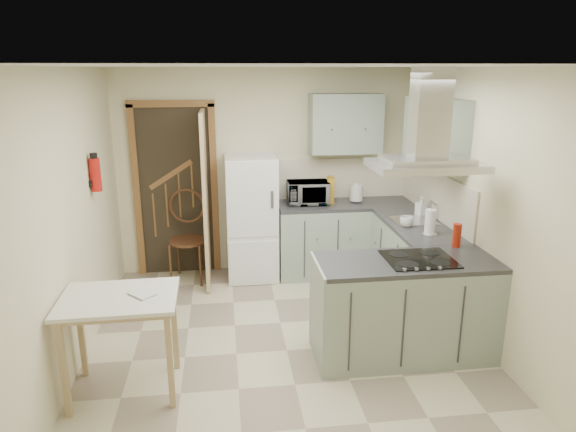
{
  "coord_description": "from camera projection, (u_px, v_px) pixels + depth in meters",
  "views": [
    {
      "loc": [
        -0.52,
        -4.14,
        2.48
      ],
      "look_at": [
        0.07,
        0.45,
        1.15
      ],
      "focal_mm": 32.0,
      "sensor_mm": 36.0,
      "label": 1
    }
  ],
  "objects": [
    {
      "name": "floor",
      "position": [
        287.0,
        350.0,
        4.69
      ],
      "size": [
        4.2,
        4.2,
        0.0
      ],
      "primitive_type": "plane",
      "color": "#C1B896",
      "rests_on": "ground"
    },
    {
      "name": "ceiling",
      "position": [
        287.0,
        66.0,
        4.0
      ],
      "size": [
        4.2,
        4.2,
        0.0
      ],
      "primitive_type": "plane",
      "rotation": [
        3.14,
        0.0,
        0.0
      ],
      "color": "silver",
      "rests_on": "back_wall"
    },
    {
      "name": "back_wall",
      "position": [
        266.0,
        172.0,
        6.35
      ],
      "size": [
        3.6,
        0.0,
        3.6
      ],
      "primitive_type": "plane",
      "rotation": [
        1.57,
        0.0,
        0.0
      ],
      "color": "beige",
      "rests_on": "floor"
    },
    {
      "name": "left_wall",
      "position": [
        65.0,
        228.0,
        4.13
      ],
      "size": [
        0.0,
        4.2,
        4.2
      ],
      "primitive_type": "plane",
      "rotation": [
        1.57,
        0.0,
        1.57
      ],
      "color": "beige",
      "rests_on": "floor"
    },
    {
      "name": "right_wall",
      "position": [
        487.0,
        212.0,
        4.57
      ],
      "size": [
        0.0,
        4.2,
        4.2
      ],
      "primitive_type": "plane",
      "rotation": [
        1.57,
        0.0,
        -1.57
      ],
      "color": "beige",
      "rests_on": "floor"
    },
    {
      "name": "doorway",
      "position": [
        176.0,
        191.0,
        6.24
      ],
      "size": [
        1.1,
        0.12,
        2.1
      ],
      "primitive_type": "cube",
      "color": "brown",
      "rests_on": "floor"
    },
    {
      "name": "fridge",
      "position": [
        252.0,
        218.0,
        6.18
      ],
      "size": [
        0.6,
        0.6,
        1.5
      ],
      "primitive_type": "cube",
      "color": "white",
      "rests_on": "floor"
    },
    {
      "name": "counter_back",
      "position": [
        321.0,
        239.0,
        6.36
      ],
      "size": [
        1.08,
        0.6,
        0.9
      ],
      "primitive_type": "cube",
      "color": "#9EB2A0",
      "rests_on": "floor"
    },
    {
      "name": "counter_right",
      "position": [
        405.0,
        254.0,
        5.82
      ],
      "size": [
        0.6,
        1.95,
        0.9
      ],
      "primitive_type": "cube",
      "color": "#9EB2A0",
      "rests_on": "floor"
    },
    {
      "name": "splashback",
      "position": [
        341.0,
        178.0,
        6.48
      ],
      "size": [
        1.68,
        0.02,
        0.5
      ],
      "primitive_type": "cube",
      "color": "beige",
      "rests_on": "counter_back"
    },
    {
      "name": "wall_cabinet_back",
      "position": [
        345.0,
        123.0,
        6.13
      ],
      "size": [
        0.85,
        0.35,
        0.7
      ],
      "primitive_type": "cube",
      "color": "#9EB2A0",
      "rests_on": "back_wall"
    },
    {
      "name": "wall_cabinet_right",
      "position": [
        435.0,
        133.0,
        5.19
      ],
      "size": [
        0.35,
        0.9,
        0.7
      ],
      "primitive_type": "cube",
      "color": "#9EB2A0",
      "rests_on": "right_wall"
    },
    {
      "name": "peninsula",
      "position": [
        405.0,
        308.0,
        4.52
      ],
      "size": [
        1.55,
        0.65,
        0.9
      ],
      "primitive_type": "cube",
      "color": "#9EB2A0",
      "rests_on": "floor"
    },
    {
      "name": "hob",
      "position": [
        419.0,
        259.0,
        4.41
      ],
      "size": [
        0.58,
        0.5,
        0.01
      ],
      "primitive_type": "cube",
      "color": "black",
      "rests_on": "peninsula"
    },
    {
      "name": "extractor_hood",
      "position": [
        426.0,
        166.0,
        4.18
      ],
      "size": [
        0.9,
        0.55,
        0.1
      ],
      "primitive_type": "cube",
      "color": "silver",
      "rests_on": "ceiling"
    },
    {
      "name": "sink",
      "position": [
        414.0,
        220.0,
        5.53
      ],
      "size": [
        0.45,
        0.4,
        0.01
      ],
      "primitive_type": "cube",
      "color": "silver",
      "rests_on": "counter_right"
    },
    {
      "name": "fire_extinguisher",
      "position": [
        95.0,
        175.0,
        4.92
      ],
      "size": [
        0.1,
        0.1,
        0.32
      ],
      "primitive_type": "cylinder",
      "color": "#B2140F",
      "rests_on": "left_wall"
    },
    {
      "name": "drop_leaf_table",
      "position": [
        123.0,
        344.0,
        4.0
      ],
      "size": [
        0.88,
        0.67,
        0.82
      ],
      "primitive_type": "cube",
      "rotation": [
        0.0,
        0.0,
        0.02
      ],
      "color": "tan",
      "rests_on": "floor"
    },
    {
      "name": "bentwood_chair",
      "position": [
        188.0,
        241.0,
        6.13
      ],
      "size": [
        0.52,
        0.52,
        1.0
      ],
      "primitive_type": "cube",
      "rotation": [
        0.0,
        0.0,
        -0.19
      ],
      "color": "#52311B",
      "rests_on": "floor"
    },
    {
      "name": "microwave",
      "position": [
        308.0,
        193.0,
        6.21
      ],
      "size": [
        0.5,
        0.34,
        0.27
      ],
      "primitive_type": "imported",
      "rotation": [
        0.0,
        0.0,
        -0.02
      ],
      "color": "black",
      "rests_on": "counter_back"
    },
    {
      "name": "kettle",
      "position": [
        356.0,
        193.0,
        6.29
      ],
      "size": [
        0.21,
        0.21,
        0.24
      ],
      "primitive_type": "cylinder",
      "rotation": [
        0.0,
        0.0,
        0.4
      ],
      "color": "silver",
      "rests_on": "counter_back"
    },
    {
      "name": "cereal_box",
      "position": [
        330.0,
        190.0,
        6.27
      ],
      "size": [
        0.12,
        0.22,
        0.31
      ],
      "primitive_type": "cube",
      "rotation": [
        0.0,
        0.0,
        -0.17
      ],
      "color": "#BF8416",
      "rests_on": "counter_back"
    },
    {
      "name": "soap_bottle",
      "position": [
        421.0,
        206.0,
        5.72
      ],
      "size": [
        0.12,
        0.12,
        0.21
      ],
      "primitive_type": "imported",
      "rotation": [
        0.0,
        0.0,
        0.34
      ],
      "color": "#B4B5C1",
      "rests_on": "counter_right"
    },
    {
      "name": "paper_towel",
      "position": [
        430.0,
        222.0,
        5.04
      ],
      "size": [
        0.13,
        0.13,
        0.27
      ],
      "primitive_type": "cylinder",
      "rotation": [
        0.0,
        0.0,
        -0.35
      ],
      "color": "white",
      "rests_on": "counter_right"
    },
    {
      "name": "cup",
      "position": [
        407.0,
        222.0,
        5.31
      ],
      "size": [
        0.17,
        0.17,
        0.11
      ],
      "primitive_type": "imported",
      "rotation": [
        0.0,
        0.0,
        0.27
      ],
      "color": "white",
      "rests_on": "counter_right"
    },
    {
      "name": "red_bottle",
      "position": [
        457.0,
        235.0,
        4.7
      ],
      "size": [
        0.1,
        0.1,
        0.22
      ],
      "primitive_type": "cylinder",
      "rotation": [
        0.0,
        0.0,
        -0.32
      ],
      "color": "#AB220E",
      "rests_on": "peninsula"
    },
    {
      "name": "book",
      "position": [
        134.0,
        292.0,
        3.86
      ],
      "size": [
        0.24,
        0.24,
        0.09
      ],
      "primitive_type": "imported",
      "rotation": [
        0.0,
        0.0,
        0.76
      ],
      "color": "#90303D",
      "rests_on": "drop_leaf_table"
    }
  ]
}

